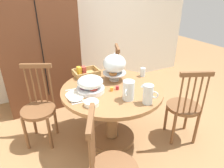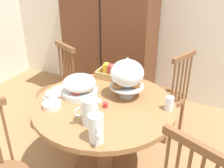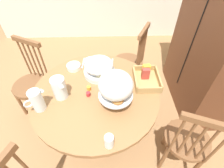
{
  "view_description": "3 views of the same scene",
  "coord_description": "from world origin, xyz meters",
  "px_view_note": "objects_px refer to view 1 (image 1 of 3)",
  "views": [
    {
      "loc": [
        -1.04,
        -1.57,
        1.77
      ],
      "look_at": [
        -0.14,
        0.19,
        0.79
      ],
      "focal_mm": 31.97,
      "sensor_mm": 36.0,
      "label": 1
    },
    {
      "loc": [
        0.65,
        -1.39,
        1.8
      ],
      "look_at": [
        -0.14,
        0.34,
        0.84
      ],
      "focal_mm": 41.27,
      "sensor_mm": 36.0,
      "label": 2
    },
    {
      "loc": [
        0.89,
        0.31,
        1.88
      ],
      "look_at": [
        -0.14,
        0.34,
        0.84
      ],
      "focal_mm": 27.51,
      "sensor_mm": 36.0,
      "label": 3
    }
  ],
  "objects_px": {
    "drinking_glass": "(143,72)",
    "china_plate_small": "(76,98)",
    "milk_pitcher": "(128,91)",
    "china_plate_large": "(76,95)",
    "wooden_armoire": "(39,45)",
    "orange_juice_pitcher": "(148,95)",
    "windsor_chair_facing_door": "(39,109)",
    "fruit_platter_covered": "(90,84)",
    "cereal_bowl": "(92,103)",
    "dining_table": "(112,105)",
    "pastry_stand_with_dome": "(114,65)",
    "windsor_chair_by_cabinet": "(108,79)",
    "windsor_chair_near_window": "(184,108)",
    "cereal_basket": "(85,73)"
  },
  "relations": [
    {
      "from": "windsor_chair_by_cabinet",
      "to": "windsor_chair_facing_door",
      "type": "height_order",
      "value": "same"
    },
    {
      "from": "windsor_chair_near_window",
      "to": "drinking_glass",
      "type": "bearing_deg",
      "value": 121.96
    },
    {
      "from": "windsor_chair_facing_door",
      "to": "fruit_platter_covered",
      "type": "xyz_separation_m",
      "value": [
        0.53,
        -0.37,
        0.37
      ]
    },
    {
      "from": "cereal_bowl",
      "to": "china_plate_large",
      "type": "bearing_deg",
      "value": 105.26
    },
    {
      "from": "windsor_chair_by_cabinet",
      "to": "fruit_platter_covered",
      "type": "relative_size",
      "value": 3.25
    },
    {
      "from": "wooden_armoire",
      "to": "cereal_bowl",
      "type": "xyz_separation_m",
      "value": [
        0.21,
        -1.54,
        -0.22
      ]
    },
    {
      "from": "fruit_platter_covered",
      "to": "china_plate_large",
      "type": "xyz_separation_m",
      "value": [
        -0.17,
        -0.01,
        -0.08
      ]
    },
    {
      "from": "china_plate_large",
      "to": "drinking_glass",
      "type": "bearing_deg",
      "value": 5.61
    },
    {
      "from": "wooden_armoire",
      "to": "orange_juice_pitcher",
      "type": "relative_size",
      "value": 10.08
    },
    {
      "from": "dining_table",
      "to": "fruit_platter_covered",
      "type": "height_order",
      "value": "fruit_platter_covered"
    },
    {
      "from": "pastry_stand_with_dome",
      "to": "china_plate_large",
      "type": "relative_size",
      "value": 1.56
    },
    {
      "from": "windsor_chair_by_cabinet",
      "to": "china_plate_large",
      "type": "xyz_separation_m",
      "value": [
        -0.76,
        -0.77,
        0.29
      ]
    },
    {
      "from": "wooden_armoire",
      "to": "windsor_chair_near_window",
      "type": "xyz_separation_m",
      "value": [
        1.34,
        -1.67,
        -0.53
      ]
    },
    {
      "from": "cereal_basket",
      "to": "drinking_glass",
      "type": "relative_size",
      "value": 2.87
    },
    {
      "from": "windsor_chair_facing_door",
      "to": "china_plate_large",
      "type": "bearing_deg",
      "value": -46.6
    },
    {
      "from": "windsor_chair_near_window",
      "to": "wooden_armoire",
      "type": "bearing_deg",
      "value": 128.74
    },
    {
      "from": "windsor_chair_by_cabinet",
      "to": "wooden_armoire",
      "type": "bearing_deg",
      "value": 150.37
    },
    {
      "from": "orange_juice_pitcher",
      "to": "drinking_glass",
      "type": "distance_m",
      "value": 0.65
    },
    {
      "from": "drinking_glass",
      "to": "china_plate_small",
      "type": "bearing_deg",
      "value": -169.44
    },
    {
      "from": "orange_juice_pitcher",
      "to": "china_plate_large",
      "type": "relative_size",
      "value": 0.88
    },
    {
      "from": "windsor_chair_by_cabinet",
      "to": "windsor_chair_facing_door",
      "type": "distance_m",
      "value": 1.18
    },
    {
      "from": "windsor_chair_by_cabinet",
      "to": "china_plate_small",
      "type": "bearing_deg",
      "value": -132.52
    },
    {
      "from": "fruit_platter_covered",
      "to": "orange_juice_pitcher",
      "type": "relative_size",
      "value": 1.54
    },
    {
      "from": "windsor_chair_near_window",
      "to": "fruit_platter_covered",
      "type": "height_order",
      "value": "windsor_chair_near_window"
    },
    {
      "from": "wooden_armoire",
      "to": "dining_table",
      "type": "distance_m",
      "value": 1.49
    },
    {
      "from": "windsor_chair_facing_door",
      "to": "milk_pitcher",
      "type": "relative_size",
      "value": 4.88
    },
    {
      "from": "milk_pitcher",
      "to": "china_plate_large",
      "type": "bearing_deg",
      "value": 144.36
    },
    {
      "from": "china_plate_small",
      "to": "drinking_glass",
      "type": "xyz_separation_m",
      "value": [
        0.93,
        0.17,
        0.04
      ]
    },
    {
      "from": "dining_table",
      "to": "milk_pitcher",
      "type": "distance_m",
      "value": 0.43
    },
    {
      "from": "dining_table",
      "to": "pastry_stand_with_dome",
      "type": "relative_size",
      "value": 3.31
    },
    {
      "from": "cereal_basket",
      "to": "windsor_chair_facing_door",
      "type": "bearing_deg",
      "value": -173.57
    },
    {
      "from": "wooden_armoire",
      "to": "windsor_chair_facing_door",
      "type": "bearing_deg",
      "value": -103.86
    },
    {
      "from": "fruit_platter_covered",
      "to": "orange_juice_pitcher",
      "type": "xyz_separation_m",
      "value": [
        0.4,
        -0.47,
        0.0
      ]
    },
    {
      "from": "wooden_armoire",
      "to": "dining_table",
      "type": "bearing_deg",
      "value": -67.28
    },
    {
      "from": "windsor_chair_facing_door",
      "to": "drinking_glass",
      "type": "xyz_separation_m",
      "value": [
        1.26,
        -0.29,
        0.34
      ]
    },
    {
      "from": "dining_table",
      "to": "fruit_platter_covered",
      "type": "relative_size",
      "value": 3.8
    },
    {
      "from": "dining_table",
      "to": "windsor_chair_near_window",
      "type": "xyz_separation_m",
      "value": [
        0.79,
        -0.36,
        -0.06
      ]
    },
    {
      "from": "wooden_armoire",
      "to": "milk_pitcher",
      "type": "relative_size",
      "value": 9.81
    },
    {
      "from": "windsor_chair_facing_door",
      "to": "cereal_bowl",
      "type": "relative_size",
      "value": 6.96
    },
    {
      "from": "pastry_stand_with_dome",
      "to": "orange_juice_pitcher",
      "type": "bearing_deg",
      "value": -86.37
    },
    {
      "from": "wooden_armoire",
      "to": "windsor_chair_facing_door",
      "type": "height_order",
      "value": "wooden_armoire"
    },
    {
      "from": "cereal_bowl",
      "to": "milk_pitcher",
      "type": "bearing_deg",
      "value": -9.22
    },
    {
      "from": "pastry_stand_with_dome",
      "to": "china_plate_small",
      "type": "height_order",
      "value": "pastry_stand_with_dome"
    },
    {
      "from": "windsor_chair_by_cabinet",
      "to": "china_plate_large",
      "type": "relative_size",
      "value": 4.43
    },
    {
      "from": "windsor_chair_by_cabinet",
      "to": "china_plate_small",
      "type": "height_order",
      "value": "windsor_chair_by_cabinet"
    },
    {
      "from": "china_plate_large",
      "to": "fruit_platter_covered",
      "type": "bearing_deg",
      "value": 2.4
    },
    {
      "from": "wooden_armoire",
      "to": "orange_juice_pitcher",
      "type": "bearing_deg",
      "value": -67.95
    },
    {
      "from": "windsor_chair_facing_door",
      "to": "milk_pitcher",
      "type": "bearing_deg",
      "value": -41.01
    },
    {
      "from": "dining_table",
      "to": "windsor_chair_near_window",
      "type": "height_order",
      "value": "windsor_chair_near_window"
    },
    {
      "from": "fruit_platter_covered",
      "to": "windsor_chair_by_cabinet",
      "type": "bearing_deg",
      "value": 52.34
    }
  ]
}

